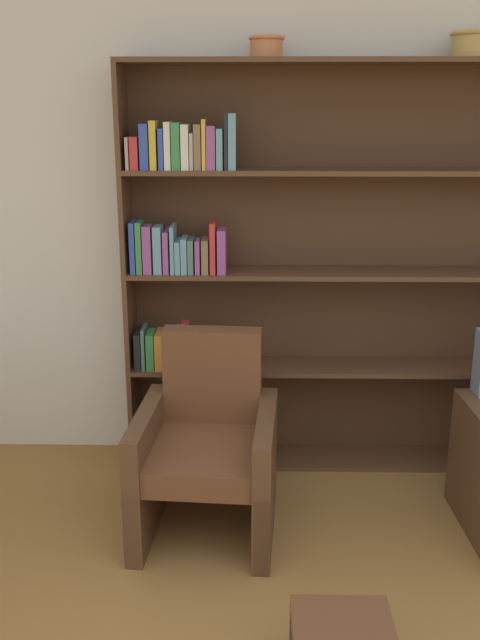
% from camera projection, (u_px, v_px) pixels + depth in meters
% --- Properties ---
extents(wall_back, '(12.00, 0.06, 2.75)m').
position_uv_depth(wall_back, '(317.00, 218.00, 3.92)').
color(wall_back, silver).
rests_on(wall_back, ground).
extents(bookshelf, '(2.49, 0.30, 2.19)m').
position_uv_depth(bookshelf, '(318.00, 275.00, 3.85)').
color(bookshelf, brown).
rests_on(bookshelf, ground).
extents(bowl_olive, '(0.18, 0.18, 0.10)m').
position_uv_depth(bowl_olive, '(266.00, 46.00, 3.50)').
color(bowl_olive, '#C67547').
rests_on(bowl_olive, bookshelf).
extents(bowl_brass, '(0.24, 0.24, 0.13)m').
position_uv_depth(bowl_brass, '(474.00, 43.00, 3.48)').
color(bowl_brass, tan).
rests_on(bowl_brass, bookshelf).
extents(armchair_leather, '(0.69, 0.72, 0.93)m').
position_uv_depth(armchair_leather, '(207.00, 449.00, 3.38)').
color(armchair_leather, brown).
rests_on(armchair_leather, ground).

